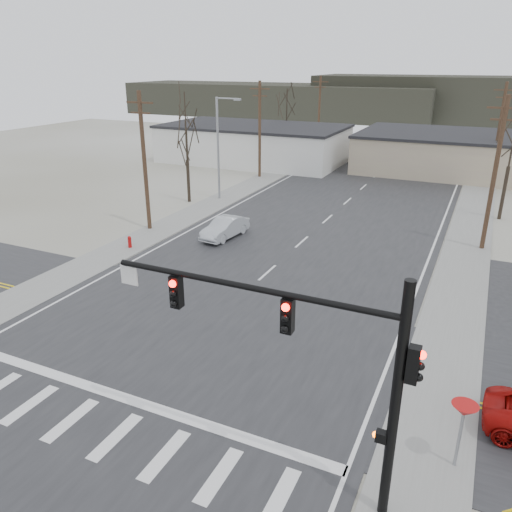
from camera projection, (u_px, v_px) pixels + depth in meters
The scene contains 23 objects.
ground at pixel (198, 335), 23.17m from camera, with size 140.00×140.00×0.00m, color beige.
main_road at pixel (306, 238), 35.82m from camera, with size 18.00×110.00×0.05m, color #232426.
cross_road at pixel (198, 335), 23.17m from camera, with size 90.00×10.00×0.04m, color #232426.
sidewalk_left at pixel (212, 204), 44.20m from camera, with size 3.00×90.00×0.06m, color gray.
sidewalk_right at pixel (469, 238), 35.87m from camera, with size 3.00×90.00×0.06m, color gray.
traffic_signal_mast at pixel (325, 355), 13.13m from camera, with size 8.95×0.43×7.20m.
fire_hydrant at pixel (130, 242), 33.77m from camera, with size 0.24×0.24×0.87m.
yield_sign at pixel (464, 413), 14.94m from camera, with size 0.80×0.80×2.35m.
building_left_far at pixel (254, 143), 62.39m from camera, with size 22.30×12.30×4.50m.
building_right_far at pixel (479, 154), 55.58m from camera, with size 26.30×14.30×4.30m.
upole_left_b at pixel (144, 160), 35.91m from camera, with size 2.20×0.30×10.00m.
upole_left_c at pixel (260, 128), 52.78m from camera, with size 2.20×0.30×10.00m.
upole_left_d at pixel (319, 112), 69.66m from camera, with size 2.20×0.30×10.00m.
upole_right_a at pixel (495, 172), 31.93m from camera, with size 2.20×0.30×10.00m.
upole_right_b at pixel (499, 131), 50.49m from camera, with size 2.20×0.30×10.00m.
streetlight_main at pixel (220, 143), 44.12m from camera, with size 2.40×0.25×9.00m.
tree_left_near at pixel (186, 143), 43.25m from camera, with size 3.30×3.30×7.35m.
tree_left_far at pixel (287, 107), 65.19m from camera, with size 3.96×3.96×8.82m.
tree_left_mid at pixel (185, 112), 58.21m from camera, with size 3.96×3.96×8.82m.
hill_left at pixel (275, 100), 113.27m from camera, with size 70.00×18.00×7.00m, color #333026.
sedan_crossing at pixel (225, 228), 35.63m from camera, with size 1.51×4.34×1.43m, color #B0B6BC.
car_far_a at pixel (427, 163), 57.68m from camera, with size 2.18×5.36×1.56m, color black.
car_far_b at pixel (377, 135), 79.45m from camera, with size 1.86×4.63×1.58m, color black.
Camera 1 is at (10.99, -17.19, 11.90)m, focal length 35.00 mm.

